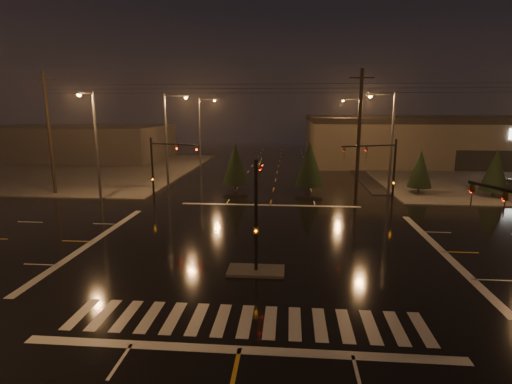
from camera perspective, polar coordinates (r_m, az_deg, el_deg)
ground at (r=25.27m, az=0.78°, el=-7.80°), size 140.00×140.00×0.00m
sidewalk_ne at (r=61.33m, az=32.34°, el=2.09°), size 36.00×36.00×0.12m
sidewalk_nw at (r=62.96m, az=-25.43°, el=2.99°), size 36.00×36.00×0.12m
median_island at (r=21.53m, az=0.00°, el=-11.17°), size 3.00×1.60×0.15m
crosswalk at (r=17.09m, az=-1.49°, el=-17.93°), size 15.00×2.60×0.01m
stop_bar_near at (r=15.40m, az=-2.38°, el=-21.60°), size 16.00×0.50×0.01m
stop_bar_far at (r=35.81m, az=2.04°, el=-1.88°), size 16.00×0.50×0.01m
retail_building at (r=77.42m, az=30.59°, el=6.76°), size 60.20×28.30×7.20m
commercial_block at (r=75.50m, az=-24.38°, el=6.47°), size 30.00×18.00×5.60m
signal_mast_median at (r=21.28m, az=0.21°, el=-1.03°), size 0.25×4.59×6.00m
signal_mast_ne at (r=35.09m, az=17.73°, el=3.58°), size 4.84×1.86×6.00m
signal_mast_nw at (r=35.99m, az=-13.31°, el=4.01°), size 4.84×1.86×6.00m
streetlight_1 at (r=43.77m, az=-12.36°, el=8.04°), size 2.77×0.32×10.00m
streetlight_2 at (r=59.22m, az=-7.78°, el=9.13°), size 2.77×0.32×10.00m
streetlight_3 at (r=40.95m, az=18.44°, el=7.47°), size 2.77×0.32×10.00m
streetlight_4 at (r=60.56m, az=14.07°, el=8.94°), size 2.77×0.32×10.00m
streetlight_5 at (r=39.24m, az=-22.10°, el=7.05°), size 0.32×2.77×10.00m
utility_pole_0 at (r=44.62m, az=-27.44°, el=7.49°), size 2.20×0.32×12.00m
utility_pole_1 at (r=38.34m, az=14.49°, el=7.93°), size 2.20×0.32×12.00m
conifer_0 at (r=43.31m, az=22.42°, el=3.08°), size 2.40×2.40×4.45m
conifer_1 at (r=44.76m, az=31.02°, el=2.72°), size 2.58×2.58×4.72m
conifer_3 at (r=41.96m, az=-2.98°, el=4.12°), size 2.78×2.78×5.04m
conifer_4 at (r=41.06m, az=7.67°, el=4.00°), size 2.91×2.91×5.25m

